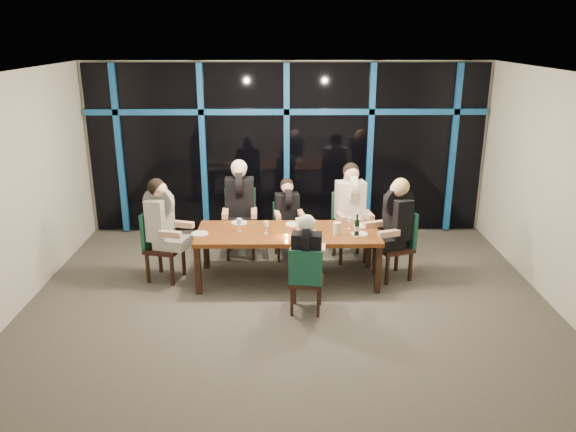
% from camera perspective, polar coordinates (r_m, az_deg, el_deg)
% --- Properties ---
extents(room, '(7.04, 7.00, 3.02)m').
position_cam_1_polar(room, '(6.87, 0.05, 6.15)').
color(room, '#55514B').
rests_on(room, ground).
extents(window_wall, '(6.86, 0.43, 2.94)m').
position_cam_1_polar(window_wall, '(9.84, -0.08, 7.07)').
color(window_wall, black).
rests_on(window_wall, ground).
extents(dining_table, '(2.60, 1.00, 0.75)m').
position_cam_1_polar(dining_table, '(8.02, -0.01, -2.04)').
color(dining_table, brown).
rests_on(dining_table, ground).
extents(chair_far_left, '(0.52, 0.52, 1.07)m').
position_cam_1_polar(chair_far_left, '(9.04, -4.85, -0.28)').
color(chair_far_left, black).
rests_on(chair_far_left, ground).
extents(chair_far_mid, '(0.46, 0.46, 0.88)m').
position_cam_1_polar(chair_far_mid, '(8.96, -0.14, -1.10)').
color(chair_far_mid, black).
rests_on(chair_far_mid, ground).
extents(chair_far_right, '(0.57, 0.57, 1.06)m').
position_cam_1_polar(chair_far_right, '(8.92, 6.17, -0.62)').
color(chair_far_right, black).
rests_on(chair_far_right, ground).
extents(chair_end_left, '(0.59, 0.59, 1.03)m').
position_cam_1_polar(chair_end_left, '(8.33, -13.01, -2.53)').
color(chair_end_left, black).
rests_on(chair_end_left, ground).
extents(chair_end_right, '(0.61, 0.61, 1.03)m').
position_cam_1_polar(chair_end_right, '(8.31, 11.21, -2.45)').
color(chair_end_right, black).
rests_on(chair_end_right, ground).
extents(chair_near_mid, '(0.47, 0.47, 0.91)m').
position_cam_1_polar(chair_near_mid, '(7.15, 1.83, -6.24)').
color(chair_near_mid, black).
rests_on(chair_near_mid, ground).
extents(diner_far_left, '(0.55, 0.68, 1.05)m').
position_cam_1_polar(diner_far_left, '(8.83, -4.94, 2.13)').
color(diner_far_left, black).
rests_on(diner_far_left, ground).
extents(diner_far_mid, '(0.47, 0.58, 0.86)m').
position_cam_1_polar(diner_far_mid, '(8.78, -0.07, 0.91)').
color(diner_far_mid, black).
rests_on(diner_far_mid, ground).
extents(diner_far_right, '(0.57, 0.70, 1.03)m').
position_cam_1_polar(diner_far_right, '(8.72, 6.43, 1.79)').
color(diner_far_right, white).
rests_on(diner_far_right, ground).
extents(diner_end_left, '(0.70, 0.60, 1.01)m').
position_cam_1_polar(diner_end_left, '(8.16, -12.67, 0.09)').
color(diner_end_left, black).
rests_on(diner_end_left, ground).
extents(diner_end_right, '(0.70, 0.62, 1.00)m').
position_cam_1_polar(diner_end_right, '(8.14, 10.86, 0.14)').
color(diner_end_right, black).
rests_on(diner_end_right, ground).
extents(diner_near_mid, '(0.48, 0.59, 0.88)m').
position_cam_1_polar(diner_near_mid, '(7.08, 1.91, -3.32)').
color(diner_near_mid, black).
rests_on(diner_near_mid, ground).
extents(plate_far_left, '(0.24, 0.24, 0.01)m').
position_cam_1_polar(plate_far_left, '(8.37, -4.99, -0.69)').
color(plate_far_left, white).
rests_on(plate_far_left, dining_table).
extents(plate_far_mid, '(0.24, 0.24, 0.01)m').
position_cam_1_polar(plate_far_mid, '(8.28, 0.53, -0.83)').
color(plate_far_mid, white).
rests_on(plate_far_mid, dining_table).
extents(plate_far_right, '(0.24, 0.24, 0.01)m').
position_cam_1_polar(plate_far_right, '(8.28, 7.47, -0.99)').
color(plate_far_right, white).
rests_on(plate_far_right, dining_table).
extents(plate_end_left, '(0.24, 0.24, 0.01)m').
position_cam_1_polar(plate_end_left, '(7.99, -8.96, -1.78)').
color(plate_end_left, white).
rests_on(plate_end_left, dining_table).
extents(plate_end_right, '(0.24, 0.24, 0.01)m').
position_cam_1_polar(plate_end_right, '(7.94, 7.26, -1.83)').
color(plate_end_right, white).
rests_on(plate_end_right, dining_table).
extents(plate_near_mid, '(0.24, 0.24, 0.01)m').
position_cam_1_polar(plate_near_mid, '(7.64, 2.28, -2.53)').
color(plate_near_mid, white).
rests_on(plate_near_mid, dining_table).
extents(wine_bottle, '(0.07, 0.07, 0.32)m').
position_cam_1_polar(wine_bottle, '(7.84, 7.00, -1.20)').
color(wine_bottle, black).
rests_on(wine_bottle, dining_table).
extents(water_pitcher, '(0.11, 0.10, 0.19)m').
position_cam_1_polar(water_pitcher, '(7.86, 4.99, -1.30)').
color(water_pitcher, white).
rests_on(water_pitcher, dining_table).
extents(tea_light, '(0.05, 0.05, 0.03)m').
position_cam_1_polar(tea_light, '(7.80, -0.16, -2.02)').
color(tea_light, '#F09948').
rests_on(tea_light, dining_table).
extents(wine_glass_a, '(0.07, 0.07, 0.18)m').
position_cam_1_polar(wine_glass_a, '(7.89, -2.25, -0.90)').
color(wine_glass_a, silver).
rests_on(wine_glass_a, dining_table).
extents(wine_glass_b, '(0.07, 0.07, 0.18)m').
position_cam_1_polar(wine_glass_b, '(8.02, 1.00, -0.54)').
color(wine_glass_b, silver).
rests_on(wine_glass_b, dining_table).
extents(wine_glass_c, '(0.06, 0.06, 0.16)m').
position_cam_1_polar(wine_glass_c, '(8.00, 2.67, -0.72)').
color(wine_glass_c, silver).
rests_on(wine_glass_c, dining_table).
extents(wine_glass_d, '(0.07, 0.07, 0.19)m').
position_cam_1_polar(wine_glass_d, '(8.01, -4.97, -0.61)').
color(wine_glass_d, white).
rests_on(wine_glass_d, dining_table).
extents(wine_glass_e, '(0.07, 0.07, 0.17)m').
position_cam_1_polar(wine_glass_e, '(8.11, 6.30, -0.46)').
color(wine_glass_e, silver).
rests_on(wine_glass_e, dining_table).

